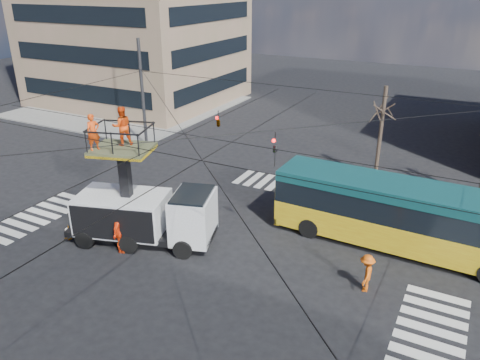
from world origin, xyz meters
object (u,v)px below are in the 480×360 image
at_px(traffic_cone, 69,231).
at_px(flagger, 366,273).
at_px(city_bus, 408,216).
at_px(utility_truck, 144,202).
at_px(worker_ground, 120,232).

xyz_separation_m(traffic_cone, flagger, (13.94, 2.52, 0.46)).
bearing_deg(city_bus, flagger, -99.62).
bearing_deg(utility_truck, city_bus, 7.30).
xyz_separation_m(utility_truck, traffic_cone, (-3.56, -1.56, -1.74)).
xyz_separation_m(utility_truck, city_bus, (11.19, 5.05, -0.38)).
relative_size(city_bus, traffic_cone, 17.20).
relative_size(city_bus, worker_ground, 6.06).
distance_m(city_bus, worker_ground, 13.28).
relative_size(worker_ground, flagger, 1.25).
distance_m(utility_truck, traffic_cone, 4.25).
bearing_deg(worker_ground, city_bus, -79.94).
bearing_deg(city_bus, utility_truck, -154.15).
xyz_separation_m(city_bus, traffic_cone, (-14.75, -6.61, -1.36)).
height_order(utility_truck, city_bus, utility_truck).
xyz_separation_m(utility_truck, worker_ground, (-0.43, -1.33, -1.08)).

